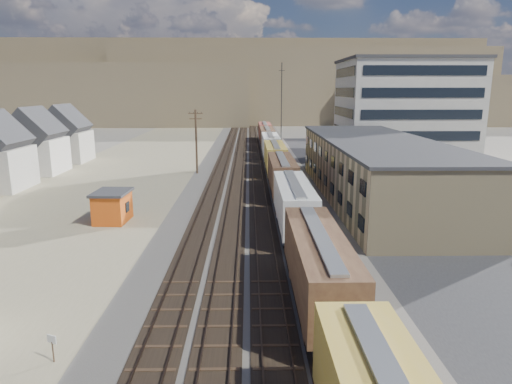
{
  "coord_description": "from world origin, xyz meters",
  "views": [
    {
      "loc": [
        -0.35,
        -29.07,
        12.98
      ],
      "look_at": [
        0.37,
        15.29,
        3.0
      ],
      "focal_mm": 32.0,
      "sensor_mm": 36.0,
      "label": 1
    }
  ],
  "objects_px": {
    "freight_train": "(278,164)",
    "maintenance_shed": "(112,206)",
    "parked_car_blue": "(393,156)",
    "utility_pole_north": "(196,140)"
  },
  "relations": [
    {
      "from": "utility_pole_north",
      "to": "maintenance_shed",
      "type": "bearing_deg",
      "value": -101.58
    },
    {
      "from": "freight_train",
      "to": "maintenance_shed",
      "type": "distance_m",
      "value": 26.18
    },
    {
      "from": "maintenance_shed",
      "to": "parked_car_blue",
      "type": "height_order",
      "value": "maintenance_shed"
    },
    {
      "from": "maintenance_shed",
      "to": "freight_train",
      "type": "bearing_deg",
      "value": 47.16
    },
    {
      "from": "utility_pole_north",
      "to": "freight_train",
      "type": "bearing_deg",
      "value": -31.69
    },
    {
      "from": "freight_train",
      "to": "parked_car_blue",
      "type": "xyz_separation_m",
      "value": [
        23.27,
        21.95,
        -2.09
      ]
    },
    {
      "from": "freight_train",
      "to": "parked_car_blue",
      "type": "bearing_deg",
      "value": 43.33
    },
    {
      "from": "utility_pole_north",
      "to": "parked_car_blue",
      "type": "height_order",
      "value": "utility_pole_north"
    },
    {
      "from": "utility_pole_north",
      "to": "parked_car_blue",
      "type": "xyz_separation_m",
      "value": [
        35.57,
        14.36,
        -4.59
      ]
    },
    {
      "from": "parked_car_blue",
      "to": "maintenance_shed",
      "type": "bearing_deg",
      "value": 164.86
    }
  ]
}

